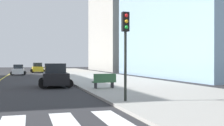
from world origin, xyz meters
TOP-DOWN VIEW (x-y plane):
  - sidewalk_kerb_east at (12.20, 20.00)m, footprint 10.00×120.00m
  - lane_divider_paint at (0.00, 40.00)m, footprint 0.16×80.00m
  - parking_garage_concrete at (28.67, 59.92)m, footprint 18.00×24.00m
  - car_black_second at (5.48, 18.76)m, footprint 2.95×4.62m
  - car_yellow_fourth at (4.96, 52.25)m, footprint 2.88×4.52m
  - car_white_fifth at (1.63, 42.31)m, footprint 2.48×3.91m
  - traffic_light_near_corner at (8.06, 7.70)m, footprint 0.36×0.41m
  - park_bench at (8.80, 14.58)m, footprint 1.83×0.68m

SIDE VIEW (x-z plane):
  - lane_divider_paint at x=0.00m, z-range 0.00..0.01m
  - sidewalk_kerb_east at x=12.20m, z-range 0.00..0.15m
  - park_bench at x=8.80m, z-range 0.13..1.25m
  - car_white_fifth at x=1.63m, z-range -0.06..1.68m
  - car_yellow_fourth at x=4.96m, z-range -0.06..1.93m
  - car_black_second at x=5.48m, z-range -0.07..1.97m
  - traffic_light_near_corner at x=8.06m, z-range 1.09..5.69m
  - parking_garage_concrete at x=28.67m, z-range 0.00..25.55m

